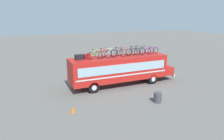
# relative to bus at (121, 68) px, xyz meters

# --- Properties ---
(ground_plane) EXTENTS (120.00, 120.00, 0.00)m
(ground_plane) POSITION_rel_bus_xyz_m (-0.21, 0.00, -1.72)
(ground_plane) COLOR #605E59
(bus) EXTENTS (11.05, 2.51, 2.91)m
(bus) POSITION_rel_bus_xyz_m (0.00, 0.00, 0.00)
(bus) COLOR red
(bus) RESTS_ON ground
(luggage_bag_1) EXTENTS (0.75, 0.47, 0.47)m
(luggage_bag_1) POSITION_rel_bus_xyz_m (-4.14, 0.22, 1.42)
(luggage_bag_1) COLOR black
(luggage_bag_1) RESTS_ON bus
(luggage_bag_2) EXTENTS (0.62, 0.35, 0.47)m
(luggage_bag_2) POSITION_rel_bus_xyz_m (-3.32, 0.25, 1.43)
(luggage_bag_2) COLOR maroon
(luggage_bag_2) RESTS_ON bus
(rooftop_bicycle_1) EXTENTS (1.79, 0.44, 0.92)m
(rooftop_bicycle_1) POSITION_rel_bus_xyz_m (-2.65, -0.15, 1.57)
(rooftop_bicycle_1) COLOR black
(rooftop_bicycle_1) RESTS_ON bus
(rooftop_bicycle_2) EXTENTS (1.70, 0.44, 0.98)m
(rooftop_bicycle_2) POSITION_rel_bus_xyz_m (-1.91, -0.19, 1.59)
(rooftop_bicycle_2) COLOR black
(rooftop_bicycle_2) RESTS_ON bus
(rooftop_bicycle_3) EXTENTS (1.68, 0.44, 0.91)m
(rooftop_bicycle_3) POSITION_rel_bus_xyz_m (-1.11, 0.41, 1.57)
(rooftop_bicycle_3) COLOR black
(rooftop_bicycle_3) RESTS_ON bus
(rooftop_bicycle_4) EXTENTS (1.73, 0.44, 0.98)m
(rooftop_bicycle_4) POSITION_rel_bus_xyz_m (-0.34, -0.18, 1.59)
(rooftop_bicycle_4) COLOR black
(rooftop_bicycle_4) RESTS_ON bus
(rooftop_bicycle_5) EXTENTS (1.67, 0.44, 0.86)m
(rooftop_bicycle_5) POSITION_rel_bus_xyz_m (0.53, 0.37, 1.55)
(rooftop_bicycle_5) COLOR black
(rooftop_bicycle_5) RESTS_ON bus
(rooftop_bicycle_6) EXTENTS (1.73, 0.44, 0.98)m
(rooftop_bicycle_6) POSITION_rel_bus_xyz_m (1.30, -0.15, 1.60)
(rooftop_bicycle_6) COLOR black
(rooftop_bicycle_6) RESTS_ON bus
(rooftop_bicycle_7) EXTENTS (1.72, 0.44, 0.98)m
(rooftop_bicycle_7) POSITION_rel_bus_xyz_m (2.00, 0.06, 1.59)
(rooftop_bicycle_7) COLOR black
(rooftop_bicycle_7) RESTS_ON bus
(rooftop_bicycle_8) EXTENTS (1.83, 0.44, 0.96)m
(rooftop_bicycle_8) POSITION_rel_bus_xyz_m (2.84, -0.15, 1.59)
(rooftop_bicycle_8) COLOR black
(rooftop_bicycle_8) RESTS_ON bus
(rooftop_bicycle_9) EXTENTS (1.61, 0.44, 0.88)m
(rooftop_bicycle_9) POSITION_rel_bus_xyz_m (3.60, -0.01, 1.56)
(rooftop_bicycle_9) COLOR black
(rooftop_bicycle_9) RESTS_ON bus
(trash_bin) EXTENTS (0.64, 0.64, 0.84)m
(trash_bin) POSITION_rel_bus_xyz_m (0.79, -5.18, -1.31)
(trash_bin) COLOR #3F3F47
(trash_bin) RESTS_ON ground
(traffic_cone) EXTENTS (0.30, 0.30, 0.48)m
(traffic_cone) POSITION_rel_bus_xyz_m (-5.92, -4.18, -1.48)
(traffic_cone) COLOR orange
(traffic_cone) RESTS_ON ground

